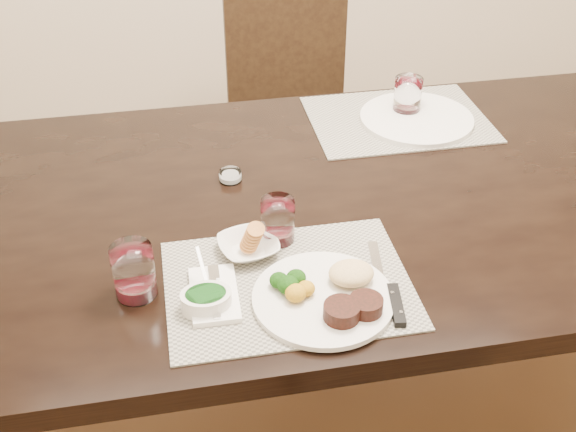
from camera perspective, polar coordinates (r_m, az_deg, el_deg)
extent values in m
plane|color=#412615|center=(2.14, 5.19, -15.01)|extent=(4.50, 4.50, 0.00)
cube|color=black|center=(1.65, 6.51, 1.24)|extent=(2.00, 1.00, 0.05)
cube|color=black|center=(2.20, -21.19, -3.38)|extent=(0.08, 0.08, 0.70)
cube|color=black|center=(2.51, 0.64, 6.43)|extent=(0.42, 0.42, 0.04)
cube|color=black|center=(2.45, -2.69, -0.58)|extent=(0.04, 0.04, 0.41)
cube|color=black|center=(2.51, 5.44, 0.33)|extent=(0.04, 0.04, 0.41)
cube|color=black|center=(2.75, -3.82, 3.77)|extent=(0.04, 0.04, 0.41)
cube|color=black|center=(2.81, 3.51, 4.49)|extent=(0.04, 0.04, 0.41)
cube|color=black|center=(2.57, -0.18, 13.25)|extent=(0.42, 0.04, 0.45)
cube|color=gray|center=(1.37, -0.01, -5.40)|extent=(0.46, 0.34, 0.00)
cube|color=gray|center=(1.94, 8.69, 7.57)|extent=(0.46, 0.34, 0.00)
cylinder|color=silver|center=(1.33, 2.79, -6.51)|extent=(0.26, 0.26, 0.01)
cylinder|color=black|center=(1.27, 4.26, -7.53)|extent=(0.07, 0.07, 0.03)
cylinder|color=black|center=(1.29, 6.17, -7.00)|extent=(0.06, 0.06, 0.03)
ellipsoid|color=#DFC086|center=(1.35, 5.02, -4.52)|extent=(0.09, 0.07, 0.04)
ellipsoid|color=#15470D|center=(1.32, 0.01, -5.46)|extent=(0.04, 0.04, 0.03)
ellipsoid|color=#BE8018|center=(1.30, 0.61, -6.10)|extent=(0.04, 0.04, 0.03)
cube|color=white|center=(1.34, -5.85, -6.18)|extent=(0.09, 0.16, 0.01)
cube|color=white|center=(1.32, -5.79, -6.45)|extent=(0.02, 0.11, 0.00)
cube|color=white|center=(1.38, -5.88, -4.44)|extent=(0.02, 0.04, 0.00)
cube|color=white|center=(1.42, 7.04, -3.86)|extent=(0.04, 0.15, 0.00)
cube|color=black|center=(1.33, 8.55, -6.96)|extent=(0.04, 0.11, 0.01)
imported|color=silver|center=(1.43, -3.14, -2.43)|extent=(0.14, 0.14, 0.03)
cylinder|color=#BC7D3B|center=(1.42, -3.17, -1.80)|extent=(0.04, 0.04, 0.04)
cylinder|color=silver|center=(1.31, -6.48, -6.67)|extent=(0.09, 0.09, 0.04)
cylinder|color=#0D3A0E|center=(1.30, -6.51, -6.28)|extent=(0.07, 0.07, 0.01)
cube|color=white|center=(1.34, -6.83, -3.85)|extent=(0.01, 0.06, 0.04)
cylinder|color=silver|center=(1.45, -0.81, -0.33)|extent=(0.07, 0.07, 0.09)
cylinder|color=#36040B|center=(1.47, -0.80, -1.45)|extent=(0.06, 0.06, 0.02)
cylinder|color=silver|center=(1.93, 10.12, 7.59)|extent=(0.29, 0.29, 0.01)
cylinder|color=silver|center=(1.95, 9.43, 9.33)|extent=(0.07, 0.07, 0.10)
cylinder|color=#36040B|center=(1.96, 9.33, 8.35)|extent=(0.06, 0.06, 0.02)
cylinder|color=silver|center=(1.35, -12.09, -4.29)|extent=(0.08, 0.08, 0.11)
cylinder|color=#36040B|center=(1.37, -11.88, -5.57)|extent=(0.06, 0.06, 0.03)
cylinder|color=silver|center=(1.66, -4.58, 3.17)|extent=(0.05, 0.05, 0.02)
cylinder|color=white|center=(1.66, -4.57, 3.02)|extent=(0.04, 0.04, 0.01)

